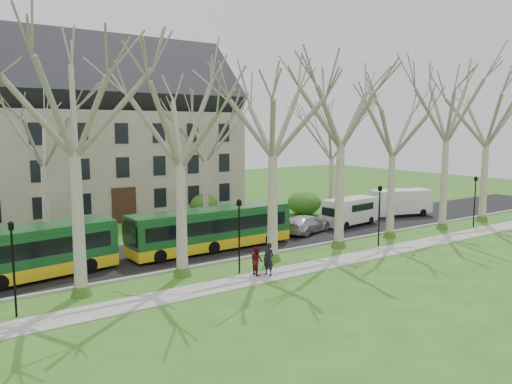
{
  "coord_description": "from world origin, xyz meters",
  "views": [
    {
      "loc": [
        -21.45,
        -24.94,
        8.48
      ],
      "look_at": [
        -2.03,
        3.0,
        4.09
      ],
      "focal_mm": 35.0,
      "sensor_mm": 36.0,
      "label": 1
    }
  ],
  "objects_px": {
    "sedan": "(307,224)",
    "van_a": "(350,212)",
    "van_b": "(401,203)",
    "pedestrian_b": "(257,261)",
    "bus_follow": "(212,229)",
    "bus_lead": "(4,257)",
    "pedestrian_a": "(269,259)"
  },
  "relations": [
    {
      "from": "sedan",
      "to": "van_a",
      "type": "relative_size",
      "value": 0.91
    },
    {
      "from": "van_b",
      "to": "pedestrian_b",
      "type": "bearing_deg",
      "value": -142.77
    },
    {
      "from": "bus_follow",
      "to": "bus_lead",
      "type": "bearing_deg",
      "value": -179.64
    },
    {
      "from": "van_a",
      "to": "bus_follow",
      "type": "bearing_deg",
      "value": 175.93
    },
    {
      "from": "pedestrian_b",
      "to": "bus_lead",
      "type": "bearing_deg",
      "value": 67.17
    },
    {
      "from": "bus_lead",
      "to": "pedestrian_a",
      "type": "distance_m",
      "value": 14.44
    },
    {
      "from": "bus_follow",
      "to": "van_b",
      "type": "height_order",
      "value": "bus_follow"
    },
    {
      "from": "bus_lead",
      "to": "pedestrian_b",
      "type": "bearing_deg",
      "value": -35.39
    },
    {
      "from": "bus_lead",
      "to": "van_a",
      "type": "relative_size",
      "value": 2.24
    },
    {
      "from": "bus_follow",
      "to": "van_a",
      "type": "height_order",
      "value": "bus_follow"
    },
    {
      "from": "van_b",
      "to": "pedestrian_a",
      "type": "xyz_separation_m",
      "value": [
        -21.97,
        -8.51,
        -0.32
      ]
    },
    {
      "from": "sedan",
      "to": "pedestrian_b",
      "type": "distance_m",
      "value": 12.3
    },
    {
      "from": "pedestrian_a",
      "to": "van_b",
      "type": "bearing_deg",
      "value": 95.67
    },
    {
      "from": "sedan",
      "to": "van_b",
      "type": "xyz_separation_m",
      "value": [
        12.51,
        0.81,
        0.54
      ]
    },
    {
      "from": "bus_follow",
      "to": "pedestrian_a",
      "type": "distance_m",
      "value": 7.19
    },
    {
      "from": "bus_follow",
      "to": "van_a",
      "type": "distance_m",
      "value": 14.16
    },
    {
      "from": "pedestrian_b",
      "to": "van_a",
      "type": "bearing_deg",
      "value": -59.25
    },
    {
      "from": "van_a",
      "to": "pedestrian_b",
      "type": "xyz_separation_m",
      "value": [
        -15.03,
        -7.38,
        -0.35
      ]
    },
    {
      "from": "sedan",
      "to": "van_b",
      "type": "relative_size",
      "value": 0.86
    },
    {
      "from": "bus_lead",
      "to": "sedan",
      "type": "xyz_separation_m",
      "value": [
        22.18,
        0.88,
        -0.8
      ]
    },
    {
      "from": "bus_follow",
      "to": "van_a",
      "type": "bearing_deg",
      "value": 1.77
    },
    {
      "from": "bus_lead",
      "to": "pedestrian_a",
      "type": "height_order",
      "value": "bus_lead"
    },
    {
      "from": "bus_follow",
      "to": "pedestrian_a",
      "type": "relative_size",
      "value": 6.29
    },
    {
      "from": "bus_lead",
      "to": "pedestrian_b",
      "type": "xyz_separation_m",
      "value": [
        12.22,
        -6.34,
        -0.69
      ]
    },
    {
      "from": "sedan",
      "to": "pedestrian_b",
      "type": "bearing_deg",
      "value": 107.4
    },
    {
      "from": "pedestrian_a",
      "to": "pedestrian_b",
      "type": "distance_m",
      "value": 0.7
    },
    {
      "from": "van_a",
      "to": "pedestrian_b",
      "type": "height_order",
      "value": "van_a"
    },
    {
      "from": "bus_lead",
      "to": "bus_follow",
      "type": "xyz_separation_m",
      "value": [
        13.11,
        0.34,
        -0.04
      ]
    },
    {
      "from": "sedan",
      "to": "van_b",
      "type": "distance_m",
      "value": 12.55
    },
    {
      "from": "pedestrian_b",
      "to": "bus_follow",
      "type": "bearing_deg",
      "value": -3.03
    },
    {
      "from": "sedan",
      "to": "van_b",
      "type": "height_order",
      "value": "van_b"
    },
    {
      "from": "sedan",
      "to": "pedestrian_a",
      "type": "bearing_deg",
      "value": 110.6
    }
  ]
}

